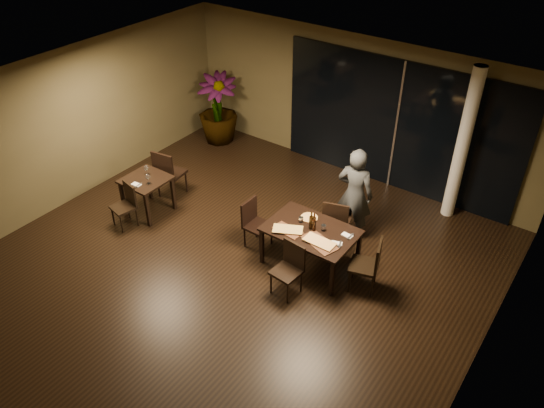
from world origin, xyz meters
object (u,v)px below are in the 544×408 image
(side_table, at_px, (146,184))
(chair_main_near, at_px, (290,266))
(potted_plant, at_px, (218,109))
(bottle_c, at_px, (314,221))
(bottle_a, at_px, (311,220))
(chair_main_right, at_px, (370,263))
(main_table, at_px, (311,233))
(chair_side_far, at_px, (168,172))
(chair_main_far, at_px, (336,221))
(diner, at_px, (355,194))
(bottle_b, at_px, (314,224))
(chair_side_near, at_px, (126,203))
(chair_main_left, at_px, (254,221))

(side_table, xyz_separation_m, chair_main_near, (3.47, -0.22, -0.11))
(potted_plant, height_order, bottle_c, potted_plant)
(potted_plant, relative_size, bottle_a, 5.06)
(chair_main_near, relative_size, chair_main_right, 0.95)
(main_table, bearing_deg, chair_main_near, -84.62)
(chair_side_far, bearing_deg, chair_main_far, -179.06)
(diner, xyz_separation_m, bottle_c, (-0.18, -1.06, -0.01))
(side_table, bearing_deg, diner, 24.49)
(main_table, relative_size, bottle_c, 5.22)
(bottle_b, relative_size, bottle_c, 1.03)
(chair_side_far, bearing_deg, potted_plant, -81.02)
(side_table, distance_m, diner, 3.95)
(chair_main_right, xyz_separation_m, bottle_b, (-1.03, -0.05, 0.36))
(side_table, distance_m, bottle_c, 3.47)
(main_table, height_order, potted_plant, potted_plant)
(chair_main_right, height_order, chair_side_near, chair_main_right)
(chair_main_right, relative_size, chair_side_near, 1.12)
(side_table, bearing_deg, bottle_b, 8.20)
(chair_main_left, distance_m, bottle_a, 1.17)
(chair_main_right, distance_m, diner, 1.46)
(chair_main_near, bearing_deg, chair_main_right, 42.23)
(chair_main_far, xyz_separation_m, bottle_c, (-0.09, -0.62, 0.34))
(bottle_b, bearing_deg, chair_main_right, 2.63)
(chair_side_far, xyz_separation_m, bottle_b, (3.49, -0.11, 0.31))
(main_table, distance_m, bottle_b, 0.23)
(potted_plant, relative_size, bottle_c, 5.75)
(chair_main_near, height_order, bottle_a, bottle_a)
(chair_side_far, height_order, potted_plant, potted_plant)
(side_table, distance_m, chair_main_right, 4.52)
(chair_main_far, distance_m, chair_side_near, 3.90)
(chair_main_near, relative_size, chair_side_far, 0.86)
(chair_main_near, distance_m, bottle_b, 0.82)
(chair_main_right, bearing_deg, diner, -157.62)
(chair_main_near, height_order, chair_main_left, chair_main_near)
(side_table, relative_size, bottle_b, 2.69)
(chair_main_near, xyz_separation_m, diner, (0.12, 1.86, 0.40))
(side_table, distance_m, chair_side_far, 0.61)
(main_table, relative_size, chair_main_left, 1.65)
(chair_side_near, xyz_separation_m, bottle_a, (3.39, 1.04, 0.43))
(potted_plant, bearing_deg, chair_main_far, -23.53)
(chair_main_near, height_order, potted_plant, potted_plant)
(chair_main_left, bearing_deg, potted_plant, 49.57)
(chair_side_near, distance_m, bottle_c, 3.62)
(side_table, xyz_separation_m, chair_main_right, (4.48, 0.54, -0.09))
(bottle_b, bearing_deg, potted_plant, 148.95)
(bottle_a, bearing_deg, chair_main_far, 79.95)
(side_table, distance_m, bottle_b, 3.50)
(chair_main_near, distance_m, diner, 1.90)
(diner, bearing_deg, bottle_c, 72.49)
(chair_main_far, bearing_deg, bottle_c, 64.88)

